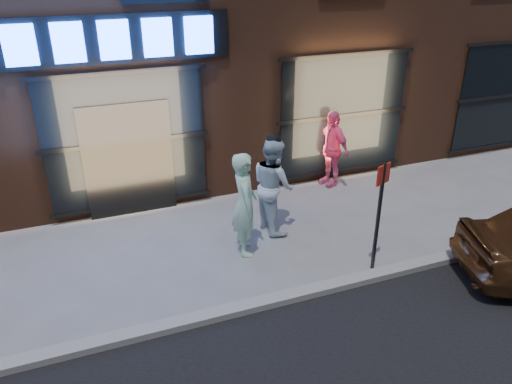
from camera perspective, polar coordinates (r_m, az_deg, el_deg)
ground at (r=7.82m, az=-9.23°, el=-15.07°), size 90.00×90.00×0.00m
curb at (r=7.78m, az=-9.27°, el=-14.74°), size 60.00×0.25×0.12m
man_bowtie at (r=8.94m, az=-1.29°, el=-1.40°), size 0.60×0.79×1.96m
man_cap at (r=9.72m, az=1.97°, el=0.82°), size 0.82×1.00×1.93m
passerby at (r=11.82m, az=8.59°, el=4.94°), size 0.70×1.14×1.81m
sign_post at (r=8.42m, az=13.90°, el=-1.98°), size 0.32×0.15×2.08m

